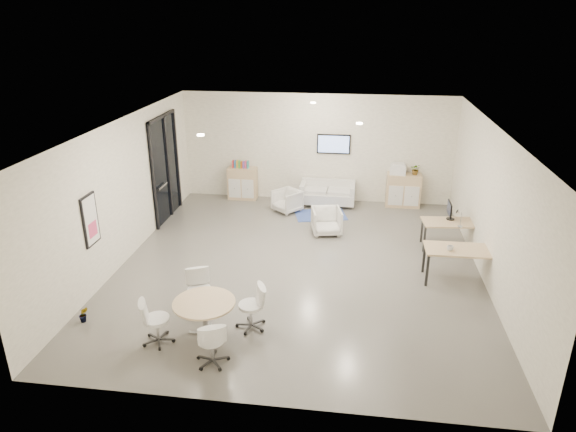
# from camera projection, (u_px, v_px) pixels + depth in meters

# --- Properties ---
(room_shell) EXTENTS (9.60, 10.60, 4.80)m
(room_shell) POSITION_uv_depth(u_px,v_px,m) (299.00, 199.00, 11.07)
(room_shell) COLOR #5E5C56
(room_shell) RESTS_ON ground
(glass_door) EXTENTS (0.09, 1.90, 2.85)m
(glass_door) POSITION_uv_depth(u_px,v_px,m) (165.00, 165.00, 13.90)
(glass_door) COLOR black
(glass_door) RESTS_ON room_shell
(artwork) EXTENTS (0.05, 0.54, 1.04)m
(artwork) POSITION_uv_depth(u_px,v_px,m) (90.00, 220.00, 10.11)
(artwork) COLOR black
(artwork) RESTS_ON room_shell
(wall_tv) EXTENTS (0.98, 0.06, 0.58)m
(wall_tv) POSITION_uv_depth(u_px,v_px,m) (334.00, 144.00, 15.06)
(wall_tv) COLOR black
(wall_tv) RESTS_ON room_shell
(ceiling_spots) EXTENTS (3.14, 4.14, 0.03)m
(ceiling_spots) POSITION_uv_depth(u_px,v_px,m) (295.00, 119.00, 11.27)
(ceiling_spots) COLOR #FFEAC6
(ceiling_spots) RESTS_ON room_shell
(sideboard_left) EXTENTS (0.87, 0.45, 0.98)m
(sideboard_left) POSITION_uv_depth(u_px,v_px,m) (243.00, 183.00, 15.67)
(sideboard_left) COLOR tan
(sideboard_left) RESTS_ON room_shell
(sideboard_right) EXTENTS (0.98, 0.47, 0.98)m
(sideboard_right) POSITION_uv_depth(u_px,v_px,m) (403.00, 190.00, 15.06)
(sideboard_right) COLOR tan
(sideboard_right) RESTS_ON room_shell
(books) EXTENTS (0.50, 0.14, 0.22)m
(books) POSITION_uv_depth(u_px,v_px,m) (241.00, 164.00, 15.46)
(books) COLOR red
(books) RESTS_ON sideboard_left
(printer) EXTENTS (0.49, 0.42, 0.32)m
(printer) POSITION_uv_depth(u_px,v_px,m) (398.00, 169.00, 14.85)
(printer) COLOR white
(printer) RESTS_ON sideboard_right
(loveseat) EXTENTS (1.61, 0.83, 0.60)m
(loveseat) POSITION_uv_depth(u_px,v_px,m) (328.00, 194.00, 15.26)
(loveseat) COLOR beige
(loveseat) RESTS_ON room_shell
(blue_rug) EXTENTS (1.59, 1.25, 0.01)m
(blue_rug) POSITION_uv_depth(u_px,v_px,m) (321.00, 215.00, 14.55)
(blue_rug) COLOR #314696
(blue_rug) RESTS_ON room_shell
(armchair_left) EXTENTS (0.93, 0.92, 0.70)m
(armchair_left) POSITION_uv_depth(u_px,v_px,m) (287.00, 200.00, 14.71)
(armchair_left) COLOR beige
(armchair_left) RESTS_ON room_shell
(armchair_right) EXTENTS (0.85, 0.82, 0.75)m
(armchair_right) POSITION_uv_depth(u_px,v_px,m) (327.00, 220.00, 13.22)
(armchair_right) COLOR beige
(armchair_right) RESTS_ON room_shell
(desk_rear) EXTENTS (1.40, 0.80, 0.70)m
(desk_rear) POSITION_uv_depth(u_px,v_px,m) (451.00, 224.00, 12.29)
(desk_rear) COLOR tan
(desk_rear) RESTS_ON room_shell
(desk_front) EXTENTS (1.45, 0.74, 0.75)m
(desk_front) POSITION_uv_depth(u_px,v_px,m) (460.00, 252.00, 10.76)
(desk_front) COLOR tan
(desk_front) RESTS_ON room_shell
(monitor) EXTENTS (0.20, 0.50, 0.44)m
(monitor) POSITION_uv_depth(u_px,v_px,m) (450.00, 210.00, 12.32)
(monitor) COLOR black
(monitor) RESTS_ON desk_rear
(round_table) EXTENTS (1.10, 1.10, 0.67)m
(round_table) POSITION_uv_depth(u_px,v_px,m) (204.00, 306.00, 8.96)
(round_table) COLOR tan
(round_table) RESTS_ON room_shell
(meeting_chairs) EXTENTS (2.27, 2.27, 0.82)m
(meeting_chairs) POSITION_uv_depth(u_px,v_px,m) (205.00, 315.00, 9.02)
(meeting_chairs) COLOR white
(meeting_chairs) RESTS_ON room_shell
(plant_cabinet) EXTENTS (0.36, 0.38, 0.25)m
(plant_cabinet) POSITION_uv_depth(u_px,v_px,m) (416.00, 170.00, 14.79)
(plant_cabinet) COLOR #3F7F3F
(plant_cabinet) RESTS_ON sideboard_right
(plant_floor) EXTENTS (0.29, 0.35, 0.14)m
(plant_floor) POSITION_uv_depth(u_px,v_px,m) (84.00, 318.00, 9.53)
(plant_floor) COLOR #3F7F3F
(plant_floor) RESTS_ON room_shell
(cup) EXTENTS (0.16, 0.15, 0.13)m
(cup) POSITION_uv_depth(u_px,v_px,m) (450.00, 248.00, 10.63)
(cup) COLOR white
(cup) RESTS_ON desk_front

